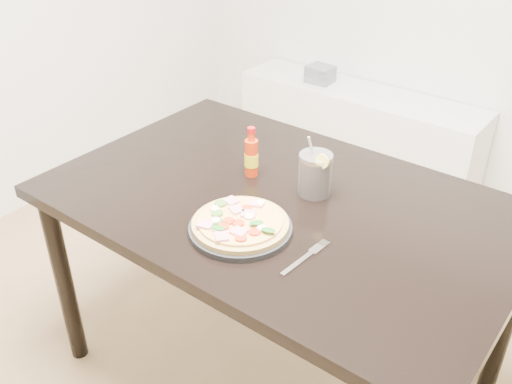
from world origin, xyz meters
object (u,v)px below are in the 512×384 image
Objects in this scene: plate at (240,228)px; pizza at (240,222)px; dining_table at (280,221)px; media_console at (356,132)px; cola_cup at (315,175)px; fork at (307,256)px; hot_sauce_bottle at (251,157)px.

pizza reaches higher than plate.
pizza is at bearing -87.45° from dining_table.
dining_table is 1.00× the size of media_console.
dining_table is 1.64m from media_console.
cola_cup is at bearing -67.36° from media_console.
pizza is 1.41× the size of fork.
media_console is at bearing 118.02° from fork.
hot_sauce_bottle is 0.88× the size of cola_cup.
plate is 1.85m from media_console.
pizza is at bearing -172.09° from fork.
fork is (0.38, -0.25, -0.06)m from hot_sauce_bottle.
fork is at bearing -40.92° from dining_table.
dining_table is 7.42× the size of fork.
plate is at bearing 17.71° from pizza.
dining_table is 4.90× the size of plate.
pizza is at bearing -57.92° from hot_sauce_bottle.
cola_cup is at bearing 79.93° from plate.
cola_cup reaches higher than pizza.
cola_cup reaches higher than dining_table.
pizza is (0.01, -0.21, 0.11)m from dining_table.
pizza is at bearing -162.29° from plate.
fork is (0.21, 0.01, -0.01)m from plate.
plate is 1.07× the size of pizza.
fork reaches higher than media_console.
hot_sauce_bottle is at bearing -75.63° from media_console.
cola_cup is at bearing 123.64° from fork.
media_console is (-0.53, 1.70, -0.53)m from pizza.
media_console is (-0.75, 1.69, -0.50)m from fork.
plate is 0.32m from hot_sauce_bottle.
plate reaches higher than media_console.
media_console is at bearing 112.64° from cola_cup.
fork reaches higher than dining_table.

